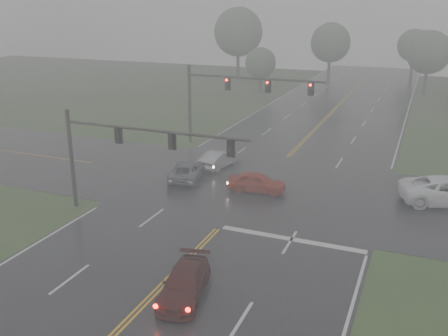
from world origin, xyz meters
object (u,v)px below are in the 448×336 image
at_px(sedan_red, 257,192).
at_px(pickup_white, 447,204).
at_px(sedan_silver, 219,167).
at_px(car_grey, 187,179).
at_px(signal_gantry_near, 121,145).
at_px(sedan_maroon, 185,296).
at_px(signal_gantry_far, 229,91).

relative_size(sedan_red, pickup_white, 0.65).
relative_size(sedan_silver, pickup_white, 0.66).
relative_size(car_grey, signal_gantry_near, 0.39).
bearing_deg(car_grey, sedan_silver, -121.32).
bearing_deg(sedan_red, signal_gantry_near, 132.97).
distance_m(sedan_maroon, sedan_silver, 19.20).
relative_size(car_grey, signal_gantry_far, 0.37).
bearing_deg(sedan_red, car_grey, 80.05).
distance_m(sedan_red, signal_gantry_far, 13.26).
height_order(sedan_maroon, signal_gantry_near, signal_gantry_near).
height_order(sedan_red, car_grey, sedan_red).
height_order(sedan_silver, signal_gantry_far, signal_gantry_far).
relative_size(sedan_silver, signal_gantry_far, 0.33).
distance_m(pickup_white, signal_gantry_far, 21.22).
height_order(sedan_maroon, sedan_red, sedan_red).
distance_m(sedan_red, car_grey, 5.88).
distance_m(car_grey, signal_gantry_near, 8.99).
bearing_deg(pickup_white, car_grey, 79.32).
xyz_separation_m(sedan_maroon, car_grey, (-7.09, 14.62, 0.00)).
distance_m(sedan_maroon, signal_gantry_near, 11.39).
bearing_deg(signal_gantry_far, sedan_maroon, -72.74).
bearing_deg(pickup_white, sedan_red, 84.78).
bearing_deg(signal_gantry_near, sedan_silver, 80.95).
relative_size(sedan_red, car_grey, 0.86).
relative_size(sedan_red, signal_gantry_near, 0.34).
bearing_deg(signal_gantry_far, signal_gantry_near, -90.45).
xyz_separation_m(sedan_maroon, signal_gantry_near, (-7.74, 6.94, 4.64)).
bearing_deg(sedan_maroon, signal_gantry_far, 95.19).
distance_m(sedan_maroon, pickup_white, 20.41).
xyz_separation_m(sedan_red, signal_gantry_far, (-6.37, 10.40, 5.23)).
distance_m(sedan_maroon, sedan_red, 14.13).
bearing_deg(sedan_silver, signal_gantry_near, 90.84).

